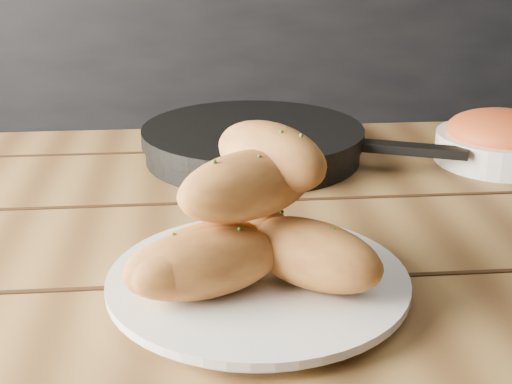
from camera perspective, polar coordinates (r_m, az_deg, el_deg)
name	(u,v)px	position (r m, az deg, el deg)	size (l,w,h in m)	color
counter	(419,119)	(2.39, 12.92, 5.68)	(2.80, 0.60, 0.90)	black
table	(263,317)	(0.80, 0.58, -9.99)	(1.54, 0.85, 0.75)	olive
plate	(258,283)	(0.65, 0.16, -7.31)	(0.27, 0.27, 0.02)	silver
bread_rolls	(247,224)	(0.62, -0.73, -2.59)	(0.24, 0.21, 0.13)	#C17C35
skillet	(254,142)	(1.00, -0.15, 4.01)	(0.43, 0.31, 0.05)	black
bowl	(502,140)	(1.03, 19.07, 3.99)	(0.18, 0.18, 0.07)	white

